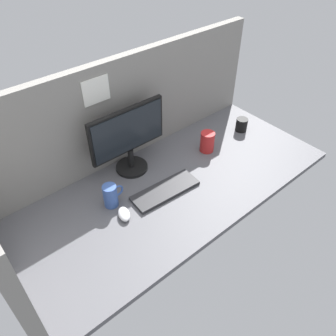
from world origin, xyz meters
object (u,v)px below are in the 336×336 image
at_px(mug_red_plastic, 207,142).
at_px(mouse, 124,214).
at_px(keyboard, 165,190).
at_px(mug_black_travel, 242,125).
at_px(mug_ceramic_blue, 111,195).
at_px(monitor, 128,137).

bearing_deg(mug_red_plastic, mouse, -170.58).
height_order(keyboard, mug_black_travel, mug_black_travel).
bearing_deg(mug_black_travel, mug_red_plastic, -179.04).
bearing_deg(keyboard, mug_black_travel, 12.65).
relative_size(mouse, mug_ceramic_blue, 0.76).
distance_m(monitor, mug_black_travel, 0.80).
bearing_deg(monitor, mouse, -130.95).
xyz_separation_m(mug_red_plastic, mug_black_travel, (0.32, 0.01, -0.02)).
relative_size(monitor, mug_red_plastic, 3.59).
relative_size(mouse, mug_red_plastic, 0.77).
bearing_deg(keyboard, mug_ceramic_blue, 161.54).
bearing_deg(mouse, mug_black_travel, 27.88).
distance_m(monitor, mouse, 0.42).
xyz_separation_m(mug_black_travel, mug_ceramic_blue, (-1.01, -0.01, 0.02)).
bearing_deg(mouse, mug_red_plastic, 30.56).
relative_size(keyboard, mouse, 3.85).
bearing_deg(keyboard, mug_red_plastic, 18.56).
bearing_deg(mug_ceramic_blue, keyboard, -22.11).
xyz_separation_m(monitor, keyboard, (0.02, -0.27, -0.21)).
bearing_deg(mug_red_plastic, mug_ceramic_blue, -179.54).
bearing_deg(monitor, mug_black_travel, -11.60).
bearing_deg(mug_black_travel, monitor, 168.40).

